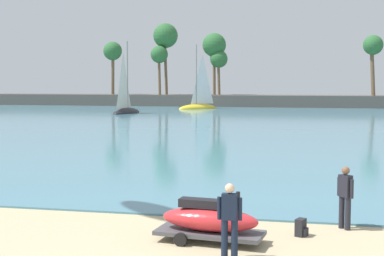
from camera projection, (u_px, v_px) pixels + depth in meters
name	position (u px, v px, depth m)	size (l,w,h in m)	color
sea	(287.00, 112.00, 69.91)	(220.00, 110.53, 0.06)	teal
palm_headland	(297.00, 88.00, 84.45)	(100.11, 6.27, 12.87)	#514C47
watercraft_on_trailer	(209.00, 221.00, 13.63)	(2.70, 1.34, 1.28)	#4C4C51
person_rigging_by_gear	(230.00, 218.00, 12.34)	(0.55, 0.21, 1.67)	#141E33
person_at_waterline	(345.00, 196.00, 14.79)	(0.40, 0.43, 1.67)	#23232D
backpack_near_kite	(301.00, 228.00, 14.17)	(0.35, 0.35, 0.44)	#232328
sailboat_near_shore	(126.00, 106.00, 67.61)	(2.54, 6.53, 9.24)	black
sailboat_mid_bay	(199.00, 102.00, 78.87)	(5.65, 6.36, 9.52)	yellow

